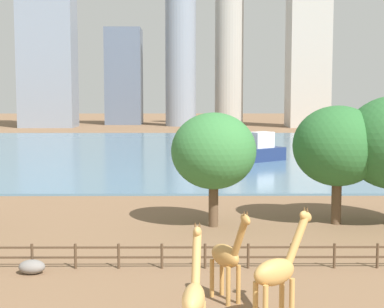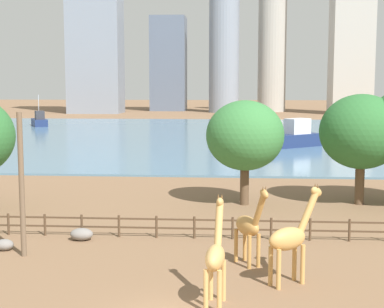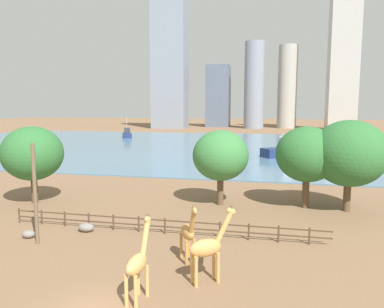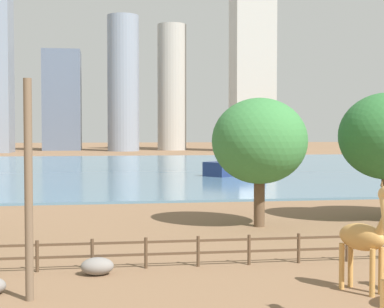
{
  "view_description": "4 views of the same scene",
  "coord_description": "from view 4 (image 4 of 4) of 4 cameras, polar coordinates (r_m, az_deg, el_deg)",
  "views": [
    {
      "loc": [
        1.68,
        -17.49,
        8.84
      ],
      "look_at": [
        2.0,
        36.35,
        3.51
      ],
      "focal_mm": 55.0,
      "sensor_mm": 36.0,
      "label": 1
    },
    {
      "loc": [
        2.56,
        -21.28,
        9.04
      ],
      "look_at": [
        -0.37,
        19.62,
        4.02
      ],
      "focal_mm": 55.0,
      "sensor_mm": 36.0,
      "label": 2
    },
    {
      "loc": [
        8.64,
        -15.81,
        10.21
      ],
      "look_at": [
        -3.39,
        38.96,
        2.96
      ],
      "focal_mm": 35.0,
      "sensor_mm": 36.0,
      "label": 3
    },
    {
      "loc": [
        -5.79,
        -12.44,
        5.76
      ],
      "look_at": [
        1.48,
        36.67,
        3.81
      ],
      "focal_mm": 55.0,
      "sensor_mm": 36.0,
      "label": 4
    }
  ],
  "objects": [
    {
      "name": "enclosure_fence",
      "position": [
        25.54,
        4.13,
        -9.04
      ],
      "size": [
        26.12,
        0.14,
        1.3
      ],
      "color": "#4C3826",
      "rests_on": "ground"
    },
    {
      "name": "skyline_block_central",
      "position": [
        169.59,
        -6.68,
        6.8
      ],
      "size": [
        8.98,
        8.98,
        38.46
      ],
      "primitive_type": "cylinder",
      "color": "gray",
      "rests_on": "ground"
    },
    {
      "name": "giraffe_young",
      "position": [
        21.95,
        16.45,
        -7.76
      ],
      "size": [
        1.83,
        2.67,
        4.21
      ],
      "rotation": [
        0.0,
        0.0,
        5.23
      ],
      "color": "#C18C47",
      "rests_on": "ground"
    },
    {
      "name": "skyline_tower_glass",
      "position": [
        176.54,
        -1.96,
        6.45
      ],
      "size": [
        8.6,
        8.6,
        37.37
      ],
      "primitive_type": "cylinder",
      "color": "#ADA89E",
      "rests_on": "ground"
    },
    {
      "name": "ground_plane",
      "position": [
        92.8,
        -4.83,
        -1.31
      ],
      "size": [
        400.0,
        400.0,
        0.0
      ],
      "primitive_type": "plane",
      "color": "brown"
    },
    {
      "name": "skyline_block_left",
      "position": [
        180.19,
        -12.47,
        5.08
      ],
      "size": [
        11.01,
        10.7,
        29.62
      ],
      "primitive_type": "cube",
      "color": "slate",
      "rests_on": "ground"
    },
    {
      "name": "harbor_water",
      "position": [
        89.81,
        -4.71,
        -1.37
      ],
      "size": [
        180.0,
        86.0,
        0.2
      ],
      "primitive_type": "cube",
      "color": "slate",
      "rests_on": "ground"
    },
    {
      "name": "boat_ferry",
      "position": [
        74.46,
        4.35,
        -1.02
      ],
      "size": [
        8.89,
        7.85,
        3.86
      ],
      "rotation": [
        0.0,
        0.0,
        3.8
      ],
      "color": "navy",
      "rests_on": "harbor_water"
    },
    {
      "name": "tree_left_small",
      "position": [
        35.44,
        6.57,
        1.23
      ],
      "size": [
        5.73,
        5.73,
        7.74
      ],
      "color": "brown",
      "rests_on": "ground"
    },
    {
      "name": "utility_pole",
      "position": [
        20.59,
        -15.57,
        -3.39
      ],
      "size": [
        0.28,
        0.28,
        7.53
      ],
      "primitive_type": "cylinder",
      "color": "brown",
      "rests_on": "ground"
    },
    {
      "name": "boulder_near_fence",
      "position": [
        24.18,
        -9.18,
        -10.7
      ],
      "size": [
        1.32,
        0.94,
        0.71
      ],
      "primitive_type": "ellipsoid",
      "color": "gray",
      "rests_on": "ground"
    },
    {
      "name": "skyline_tower_needle",
      "position": [
        169.58,
        5.87,
        10.86
      ],
      "size": [
        11.23,
        10.92,
        62.35
      ],
      "primitive_type": "cube",
      "color": "#B7B2A8",
      "rests_on": "ground"
    }
  ]
}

